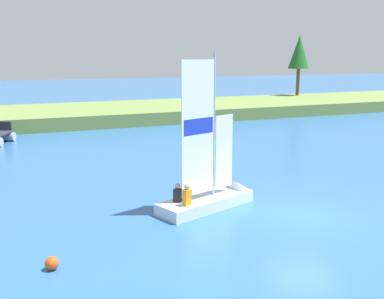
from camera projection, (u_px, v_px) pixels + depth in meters
The scene contains 5 objects.
ground_plane at pixel (304, 215), 16.40m from camera, with size 200.00×200.00×0.00m, color #2D609E.
shore_bank at pixel (120, 113), 41.24m from camera, with size 80.00×11.10×1.09m, color olive.
shoreline_tree_centre at pixel (299, 53), 51.73m from camera, with size 2.39×2.39×6.81m.
sailboat at pixel (218, 192), 17.49m from camera, with size 4.61×2.62×6.13m.
channel_buoy at pixel (52, 263), 12.19m from camera, with size 0.37×0.37×0.37m, color #E54C19.
Camera 1 is at (-9.72, -12.82, 5.67)m, focal length 42.40 mm.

